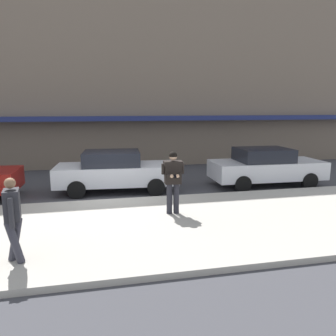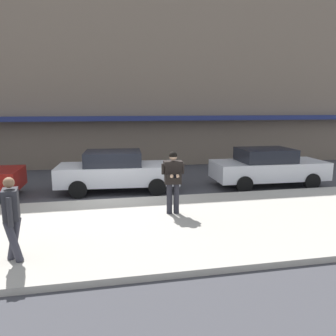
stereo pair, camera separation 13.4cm
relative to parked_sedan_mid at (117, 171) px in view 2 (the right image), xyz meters
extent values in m
plane|color=#3D3D42|center=(-0.18, -1.36, -0.79)|extent=(80.00, 80.00, 0.00)
cube|color=#A8A399|center=(0.82, -4.21, -0.72)|extent=(32.00, 5.30, 0.14)
cube|color=silver|center=(0.82, -1.31, -0.79)|extent=(28.00, 0.12, 0.01)
cube|color=#756656|center=(0.82, 7.14, 5.17)|extent=(28.00, 4.00, 11.92)
cube|color=navy|center=(0.82, 4.79, 1.81)|extent=(26.60, 0.70, 0.24)
cylinder|color=black|center=(-4.24, 0.68, -0.47)|extent=(0.64, 0.23, 0.64)
cube|color=silver|center=(0.04, 0.00, -0.12)|extent=(4.62, 2.13, 0.70)
cube|color=black|center=(-0.14, 0.01, 0.49)|extent=(2.18, 1.78, 0.52)
cylinder|color=black|center=(1.49, 0.75, -0.47)|extent=(0.65, 0.26, 0.64)
cylinder|color=black|center=(1.37, -0.95, -0.47)|extent=(0.65, 0.26, 0.64)
cylinder|color=black|center=(-1.29, 0.95, -0.47)|extent=(0.65, 0.26, 0.64)
cylinder|color=black|center=(-1.41, -0.76, -0.47)|extent=(0.65, 0.26, 0.64)
cube|color=silver|center=(6.06, -0.36, -0.12)|extent=(4.54, 1.91, 0.70)
cube|color=black|center=(5.88, -0.36, 0.49)|extent=(2.10, 1.68, 0.52)
cylinder|color=black|center=(7.47, 0.46, -0.47)|extent=(0.64, 0.23, 0.64)
cylinder|color=black|center=(7.44, -1.25, -0.47)|extent=(0.64, 0.23, 0.64)
cylinder|color=black|center=(4.68, 0.52, -0.47)|extent=(0.64, 0.23, 0.64)
cylinder|color=black|center=(4.65, -1.19, -0.47)|extent=(0.64, 0.23, 0.64)
cylinder|color=#23232B|center=(1.51, -3.48, -0.21)|extent=(0.16, 0.16, 0.88)
cylinder|color=#23232B|center=(1.31, -3.47, -0.21)|extent=(0.16, 0.16, 0.88)
cube|color=black|center=(1.41, -3.48, 0.55)|extent=(0.48, 0.33, 0.64)
cube|color=black|center=(1.41, -3.48, 0.82)|extent=(0.54, 0.37, 0.12)
cylinder|color=black|center=(1.68, -3.49, 0.66)|extent=(0.11, 0.11, 0.30)
cylinder|color=black|center=(1.55, -3.65, 0.51)|extent=(0.12, 0.31, 0.10)
sphere|color=tan|center=(1.48, -3.78, 0.51)|extent=(0.10, 0.10, 0.10)
cylinder|color=black|center=(1.14, -3.46, 0.66)|extent=(0.11, 0.11, 0.30)
cylinder|color=black|center=(1.26, -3.63, 0.51)|extent=(0.12, 0.31, 0.10)
sphere|color=tan|center=(1.31, -3.77, 0.51)|extent=(0.10, 0.10, 0.10)
cube|color=black|center=(1.39, -3.82, 0.51)|extent=(0.08, 0.15, 0.07)
sphere|color=tan|center=(1.41, -3.51, 1.01)|extent=(0.22, 0.22, 0.22)
sphere|color=black|center=(1.41, -3.51, 1.04)|extent=(0.23, 0.23, 0.23)
cylinder|color=#33333D|center=(-2.28, -5.84, -0.22)|extent=(0.34, 0.20, 0.87)
cylinder|color=#33333D|center=(-2.31, -5.66, -0.22)|extent=(0.34, 0.20, 0.87)
cube|color=#2D2D33|center=(-2.30, -5.75, 0.51)|extent=(0.34, 0.46, 0.60)
cylinder|color=#2D2D33|center=(-2.26, -6.00, 0.43)|extent=(0.10, 0.10, 0.58)
cylinder|color=#2D2D33|center=(-2.33, -5.51, 0.43)|extent=(0.10, 0.10, 0.58)
sphere|color=#8C6647|center=(-2.30, -5.75, 0.94)|extent=(0.21, 0.21, 0.21)
cube|color=brown|center=(-2.32, -5.45, 0.31)|extent=(0.15, 0.26, 0.32)
camera|label=1|loc=(-0.64, -12.31, 2.35)|focal=35.00mm
camera|label=2|loc=(-0.51, -12.33, 2.35)|focal=35.00mm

